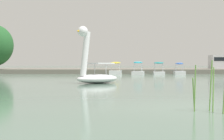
# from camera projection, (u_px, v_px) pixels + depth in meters

# --- Properties ---
(ground_plane) EXTENTS (650.80, 650.80, 0.00)m
(ground_plane) POSITION_uv_depth(u_px,v_px,m) (193.00, 107.00, 8.85)
(ground_plane) COLOR #567060
(shore_bank_far) EXTENTS (111.75, 19.19, 0.55)m
(shore_bank_far) POSITION_uv_depth(u_px,v_px,m) (131.00, 70.00, 48.76)
(shore_bank_far) COLOR #6B665B
(shore_bank_far) RESTS_ON ground_plane
(swan_boat) EXTENTS (3.26, 3.15, 3.42)m
(swan_boat) POSITION_uv_depth(u_px,v_px,m) (95.00, 72.00, 19.96)
(swan_boat) COLOR white
(swan_boat) RESTS_ON ground_plane
(pedal_boat_blue) EXTENTS (1.30, 2.23, 1.36)m
(pedal_boat_blue) POSITION_uv_depth(u_px,v_px,m) (179.00, 71.00, 37.01)
(pedal_boat_blue) COLOR white
(pedal_boat_blue) RESTS_ON ground_plane
(pedal_boat_teal) EXTENTS (1.35, 2.07, 1.43)m
(pedal_boat_teal) POSITION_uv_depth(u_px,v_px,m) (159.00, 71.00, 37.32)
(pedal_boat_teal) COLOR white
(pedal_boat_teal) RESTS_ON ground_plane
(pedal_boat_cyan) EXTENTS (1.60, 2.21, 1.48)m
(pedal_boat_cyan) POSITION_uv_depth(u_px,v_px,m) (138.00, 71.00, 36.97)
(pedal_boat_cyan) COLOR white
(pedal_boat_cyan) RESTS_ON ground_plane
(pedal_boat_yellow) EXTENTS (1.46, 2.28, 1.44)m
(pedal_boat_yellow) POSITION_uv_depth(u_px,v_px,m) (116.00, 71.00, 37.43)
(pedal_boat_yellow) COLOR white
(pedal_boat_yellow) RESTS_ON ground_plane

